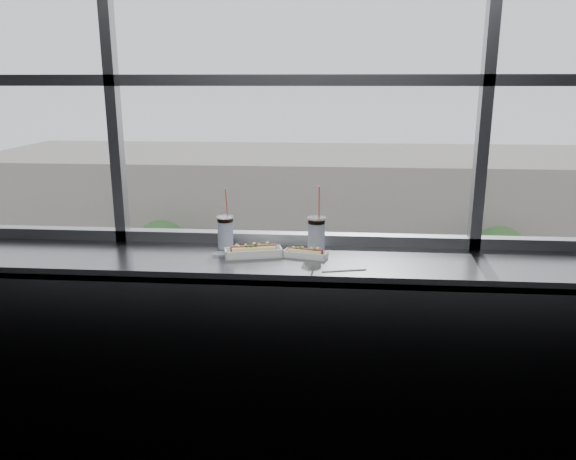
# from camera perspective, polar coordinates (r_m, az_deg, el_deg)

# --- Properties ---
(wall_back_lower) EXTENTS (6.00, 0.00, 6.00)m
(wall_back_lower) POSITION_cam_1_polar(r_m,az_deg,el_deg) (3.40, 0.58, -10.30)
(wall_back_lower) COLOR black
(wall_back_lower) RESTS_ON ground
(window_glass) EXTENTS (6.00, 0.00, 6.00)m
(window_glass) POSITION_cam_1_polar(r_m,az_deg,el_deg) (3.11, 0.69, 20.51)
(window_glass) COLOR silver
(window_glass) RESTS_ON ground
(window_mullions) EXTENTS (6.00, 0.08, 2.40)m
(window_mullions) POSITION_cam_1_polar(r_m,az_deg,el_deg) (3.09, 0.67, 20.55)
(window_mullions) COLOR gray
(window_mullions) RESTS_ON ground
(counter) EXTENTS (6.00, 0.55, 0.06)m
(counter) POSITION_cam_1_polar(r_m,az_deg,el_deg) (2.95, 0.21, -3.39)
(counter) COLOR gray
(counter) RESTS_ON ground
(counter_fascia) EXTENTS (6.00, 0.04, 1.04)m
(counter_fascia) POSITION_cam_1_polar(r_m,az_deg,el_deg) (2.93, -0.22, -14.69)
(counter_fascia) COLOR gray
(counter_fascia) RESTS_ON ground
(hotdog_tray_left) EXTENTS (0.31, 0.17, 0.07)m
(hotdog_tray_left) POSITION_cam_1_polar(r_m,az_deg,el_deg) (2.96, -3.53, -2.15)
(hotdog_tray_left) COLOR white
(hotdog_tray_left) RESTS_ON counter
(hotdog_tray_right) EXTENTS (0.24, 0.13, 0.06)m
(hotdog_tray_right) POSITION_cam_1_polar(r_m,az_deg,el_deg) (2.94, 1.79, -2.36)
(hotdog_tray_right) COLOR white
(hotdog_tray_right) RESTS_ON counter
(soda_cup_left) EXTENTS (0.09, 0.09, 0.34)m
(soda_cup_left) POSITION_cam_1_polar(r_m,az_deg,el_deg) (3.10, -6.38, -0.05)
(soda_cup_left) COLOR white
(soda_cup_left) RESTS_ON counter
(soda_cup_right) EXTENTS (0.10, 0.10, 0.37)m
(soda_cup_right) POSITION_cam_1_polar(r_m,az_deg,el_deg) (3.01, 2.90, -0.31)
(soda_cup_right) COLOR white
(soda_cup_right) RESTS_ON counter
(loose_straw) EXTENTS (0.22, 0.06, 0.01)m
(loose_straw) POSITION_cam_1_polar(r_m,az_deg,el_deg) (2.75, 5.74, -4.10)
(loose_straw) COLOR white
(loose_straw) RESTS_ON counter
(wrapper) EXTENTS (0.09, 0.07, 0.02)m
(wrapper) POSITION_cam_1_polar(r_m,az_deg,el_deg) (2.99, -6.96, -2.38)
(wrapper) COLOR silver
(wrapper) RESTS_ON counter
(plaza_ground) EXTENTS (120.00, 120.00, 0.00)m
(plaza_ground) POSITION_cam_1_polar(r_m,az_deg,el_deg) (48.35, 4.35, -0.85)
(plaza_ground) COLOR #A79A88
(plaza_ground) RESTS_ON ground
(street_asphalt) EXTENTS (80.00, 10.00, 0.06)m
(street_asphalt) POSITION_cam_1_polar(r_m,az_deg,el_deg) (26.46, 3.82, -14.58)
(street_asphalt) COLOR black
(street_asphalt) RESTS_ON plaza_ground
(far_sidewalk) EXTENTS (80.00, 6.00, 0.04)m
(far_sidewalk) POSITION_cam_1_polar(r_m,az_deg,el_deg) (33.67, 4.08, -7.92)
(far_sidewalk) COLOR #A79A88
(far_sidewalk) RESTS_ON plaza_ground
(far_building) EXTENTS (50.00, 14.00, 8.00)m
(far_building) POSITION_cam_1_polar(r_m,az_deg,el_deg) (42.04, 4.38, 2.39)
(far_building) COLOR gray
(far_building) RESTS_ON plaza_ground
(car_near_d) EXTENTS (2.56, 5.74, 1.88)m
(car_near_d) POSITION_cam_1_polar(r_m,az_deg,el_deg) (23.25, 19.27, -17.18)
(car_near_d) COLOR white
(car_near_d) RESTS_ON street_asphalt
(car_far_b) EXTENTS (2.61, 5.95, 1.96)m
(car_far_b) POSITION_cam_1_polar(r_m,az_deg,el_deg) (29.64, 7.75, -9.14)
(car_far_b) COLOR #5B021D
(car_far_b) RESTS_ON street_asphalt
(car_near_b) EXTENTS (2.92, 6.83, 2.26)m
(car_near_b) POSITION_cam_1_polar(r_m,az_deg,el_deg) (23.79, -16.02, -15.58)
(car_near_b) COLOR black
(car_near_b) RESTS_ON street_asphalt
(car_far_a) EXTENTS (3.07, 6.34, 2.05)m
(car_far_a) POSITION_cam_1_polar(r_m,az_deg,el_deg) (31.15, -14.08, -8.16)
(car_far_a) COLOR #2D2D2D
(car_far_a) RESTS_ON street_asphalt
(pedestrian_b) EXTENTS (1.02, 0.77, 2.30)m
(pedestrian_b) POSITION_cam_1_polar(r_m,az_deg,el_deg) (32.26, 5.44, -6.75)
(pedestrian_b) COLOR #66605B
(pedestrian_b) RESTS_ON far_sidewalk
(pedestrian_c) EXTENTS (0.72, 0.96, 2.17)m
(pedestrian_c) POSITION_cam_1_polar(r_m,az_deg,el_deg) (33.37, 11.97, -6.39)
(pedestrian_c) COLOR #66605B
(pedestrian_c) RESTS_ON far_sidewalk
(pedestrian_d) EXTENTS (0.87, 0.65, 1.96)m
(pedestrian_d) POSITION_cam_1_polar(r_m,az_deg,el_deg) (34.06, 18.01, -6.56)
(pedestrian_d) COLOR #66605B
(pedestrian_d) RESTS_ON far_sidewalk
(tree_left) EXTENTS (3.29, 3.29, 5.15)m
(tree_left) POSITION_cam_1_polar(r_m,az_deg,el_deg) (34.03, -12.74, -1.80)
(tree_left) COLOR #47382B
(tree_left) RESTS_ON far_sidewalk
(tree_center) EXTENTS (2.77, 2.77, 4.32)m
(tree_center) POSITION_cam_1_polar(r_m,az_deg,el_deg) (32.67, 6.27, -3.24)
(tree_center) COLOR #47382B
(tree_center) RESTS_ON far_sidewalk
(tree_right) EXTENTS (3.32, 3.32, 5.19)m
(tree_right) POSITION_cam_1_polar(r_m,az_deg,el_deg) (33.80, 20.66, -2.47)
(tree_right) COLOR #47382B
(tree_right) RESTS_ON far_sidewalk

